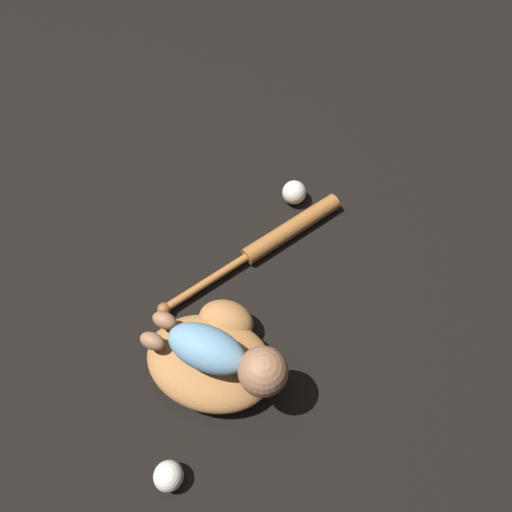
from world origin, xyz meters
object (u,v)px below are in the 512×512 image
object	(u,v)px
baby_figure	(227,357)
baseball	(294,193)
baseball_bat	(275,239)
baseball_glove	(213,355)
baseball_spare	(168,476)

from	to	relation	value
baby_figure	baseball	distance (m)	0.59
baseball_bat	baseball	distance (m)	0.17
baseball_glove	baseball_spare	world-z (taller)	baseball_glove
baseball_glove	baby_figure	xyz separation A→B (m)	(0.04, -0.04, 0.10)
baby_figure	baseball_spare	distance (m)	0.29
baseball_glove	baby_figure	world-z (taller)	baby_figure
baseball_glove	baby_figure	distance (m)	0.11
baby_figure	baseball	bearing A→B (deg)	73.79
baseball_glove	baseball_bat	size ratio (longest dim) A/B	0.75
baseball	baseball_bat	bearing A→B (deg)	-108.62
baseball_spare	baseball_glove	bearing A→B (deg)	74.03
baseball	baseball_spare	size ratio (longest dim) A/B	1.07
baseball_glove	baseball_bat	bearing A→B (deg)	67.51
baby_figure	baseball_glove	bearing A→B (deg)	137.73
baseball	baseball_spare	xyz separation A→B (m)	(-0.28, -0.79, -0.00)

